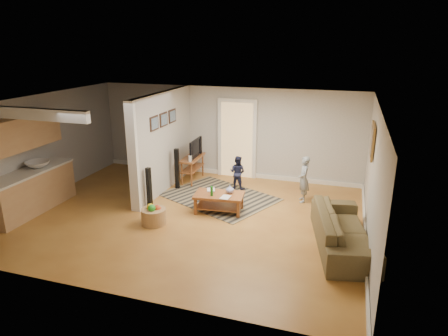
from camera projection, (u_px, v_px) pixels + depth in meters
The scene contains 11 objects.
ground at pixel (187, 216), 8.82m from camera, with size 7.50×7.50×0.00m, color brown.
room_shell at pixel (149, 144), 9.07m from camera, with size 7.54×6.02×2.52m.
area_rug at pixel (219, 197), 9.86m from camera, with size 2.58×1.89×0.01m, color black.
sofa at pixel (341, 247), 7.49m from camera, with size 2.34×0.92×0.68m, color #484224.
coffee_table at pixel (220, 198), 8.94m from camera, with size 1.15×0.75×0.64m.
tv_console at pixel (193, 159), 10.84m from camera, with size 0.44×1.09×0.93m.
speaker_left at pixel (149, 188), 9.11m from camera, with size 0.10×0.10×0.96m, color black.
speaker_right at pixel (177, 169), 10.30m from camera, with size 0.11×0.11×1.07m, color black.
toy_basket at pixel (154, 215), 8.37m from camera, with size 0.52×0.52×0.46m.
child at pixel (302, 201), 9.61m from camera, with size 0.41×0.27×1.12m, color gray.
toddler at pixel (237, 188), 10.44m from camera, with size 0.43×0.33×0.88m, color #1D213D.
Camera 1 is at (3.22, -7.45, 3.69)m, focal length 32.00 mm.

